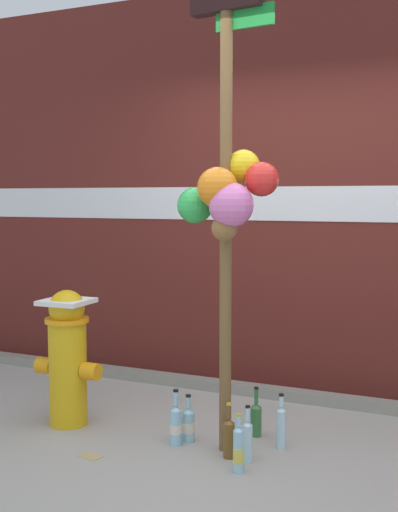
# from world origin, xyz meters

# --- Properties ---
(ground_plane) EXTENTS (14.00, 14.00, 0.00)m
(ground_plane) POSITION_xyz_m (0.00, 0.00, 0.00)
(ground_plane) COLOR #9E9B93
(building_wall) EXTENTS (10.00, 0.21, 3.13)m
(building_wall) POSITION_xyz_m (-0.00, 1.67, 1.57)
(building_wall) COLOR #561E19
(building_wall) RESTS_ON ground_plane
(curb_strip) EXTENTS (8.00, 0.12, 0.08)m
(curb_strip) POSITION_xyz_m (0.00, 1.32, 0.04)
(curb_strip) COLOR gray
(curb_strip) RESTS_ON ground_plane
(memorial_post) EXTENTS (0.61, 0.41, 2.90)m
(memorial_post) POSITION_xyz_m (-0.15, 0.20, 1.69)
(memorial_post) COLOR brown
(memorial_post) RESTS_ON ground_plane
(fire_hydrant) EXTENTS (0.47, 0.31, 0.90)m
(fire_hydrant) POSITION_xyz_m (-1.29, 0.21, 0.47)
(fire_hydrant) COLOR gold
(fire_hydrant) RESTS_ON ground_plane
(bottle_0) EXTENTS (0.06, 0.06, 0.33)m
(bottle_0) POSITION_xyz_m (0.01, -0.04, 0.13)
(bottle_0) COLOR #93CCE0
(bottle_0) RESTS_ON ground_plane
(bottle_1) EXTENTS (0.08, 0.08, 0.29)m
(bottle_1) POSITION_xyz_m (-0.43, 0.27, 0.11)
(bottle_1) COLOR #93CCE0
(bottle_1) RESTS_ON ground_plane
(bottle_2) EXTENTS (0.06, 0.06, 0.33)m
(bottle_2) POSITION_xyz_m (0.01, 0.12, 0.13)
(bottle_2) COLOR #B2DBEA
(bottle_2) RESTS_ON ground_plane
(bottle_3) EXTENTS (0.07, 0.07, 0.32)m
(bottle_3) POSITION_xyz_m (-0.11, 0.13, 0.13)
(bottle_3) COLOR brown
(bottle_3) RESTS_ON ground_plane
(bottle_4) EXTENTS (0.07, 0.07, 0.31)m
(bottle_4) POSITION_xyz_m (-0.08, 0.52, 0.12)
(bottle_4) COLOR #337038
(bottle_4) RESTS_ON ground_plane
(bottle_5) EXTENTS (0.07, 0.07, 0.34)m
(bottle_5) POSITION_xyz_m (-0.48, 0.18, 0.13)
(bottle_5) COLOR #93CCE0
(bottle_5) RESTS_ON ground_plane
(bottle_6) EXTENTS (0.06, 0.06, 0.33)m
(bottle_6) POSITION_xyz_m (0.12, 0.39, 0.14)
(bottle_6) COLOR #B2DBEA
(bottle_6) RESTS_ON ground_plane
(litter_0) EXTENTS (0.11, 0.09, 0.01)m
(litter_0) POSITION_xyz_m (0.26, 1.36, 0.00)
(litter_0) COLOR #8C99B2
(litter_0) RESTS_ON ground_plane
(litter_2) EXTENTS (0.15, 0.11, 0.01)m
(litter_2) POSITION_xyz_m (-0.85, -0.19, 0.00)
(litter_2) COLOR tan
(litter_2) RESTS_ON ground_plane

